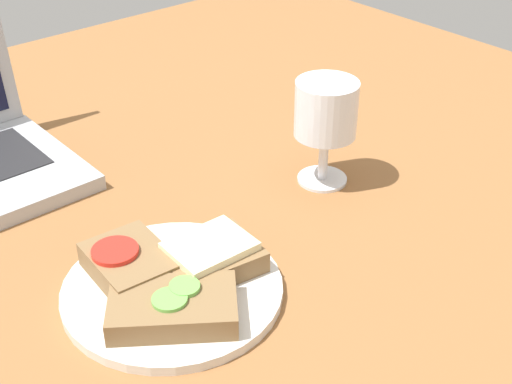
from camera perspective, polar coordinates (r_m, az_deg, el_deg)
wooden_table at (r=78.17cm, az=-1.16°, el=-4.41°), size 140.00×140.00×3.00cm
plate at (r=69.86cm, az=-6.69°, el=-7.77°), size 21.35×21.35×1.03cm
sandwich_with_tomato at (r=70.62cm, az=-10.06°, el=-5.63°), size 7.70×9.59×3.04cm
sandwich_with_cucumber at (r=65.34cm, az=-6.64°, el=-9.10°), size 13.44×12.51×2.76cm
sandwich_with_cheese at (r=70.43cm, az=-3.68°, el=-5.15°), size 10.30×8.60×3.08cm
wine_glass at (r=83.02cm, az=5.61°, el=6.15°), size 7.35×7.35×12.92cm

